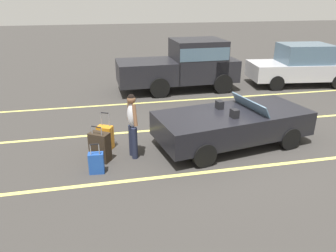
# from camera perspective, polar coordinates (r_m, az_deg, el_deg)

# --- Properties ---
(ground_plane) EXTENTS (80.00, 80.00, 0.00)m
(ground_plane) POSITION_cam_1_polar(r_m,az_deg,el_deg) (9.02, 11.08, -3.14)
(ground_plane) COLOR #383533
(lot_line_near) EXTENTS (18.00, 0.12, 0.01)m
(lot_line_near) POSITION_cam_1_polar(r_m,az_deg,el_deg) (7.96, 14.69, -7.13)
(lot_line_near) COLOR #EAE066
(lot_line_near) RESTS_ON ground_plane
(lot_line_mid) EXTENTS (18.00, 0.12, 0.01)m
(lot_line_mid) POSITION_cam_1_polar(r_m,az_deg,el_deg) (10.19, 8.16, 0.11)
(lot_line_mid) COLOR #EAE066
(lot_line_mid) RESTS_ON ground_plane
(lot_line_far) EXTENTS (18.00, 0.12, 0.01)m
(lot_line_far) POSITION_cam_1_polar(r_m,az_deg,el_deg) (12.60, 4.05, 4.67)
(lot_line_far) COLOR #EAE066
(lot_line_far) RESTS_ON ground_plane
(convertible_car) EXTENTS (4.37, 2.44, 1.24)m
(convertible_car) POSITION_cam_1_polar(r_m,az_deg,el_deg) (8.89, 12.49, 0.51)
(convertible_car) COLOR black
(convertible_car) RESTS_ON ground_plane
(suitcase_large_black) EXTENTS (0.55, 0.50, 0.95)m
(suitcase_large_black) POSITION_cam_1_polar(r_m,az_deg,el_deg) (8.01, -12.01, -3.68)
(suitcase_large_black) COLOR #2D2319
(suitcase_large_black) RESTS_ON ground_plane
(suitcase_medium_bright) EXTENTS (0.47, 0.40, 0.99)m
(suitcase_medium_bright) POSITION_cam_1_polar(r_m,az_deg,el_deg) (8.66, -11.10, -1.96)
(suitcase_medium_bright) COLOR orange
(suitcase_medium_bright) RESTS_ON ground_plane
(suitcase_small_carryon) EXTENTS (0.36, 0.24, 0.77)m
(suitcase_small_carryon) POSITION_cam_1_polar(r_m,az_deg,el_deg) (7.55, -12.65, -6.44)
(suitcase_small_carryon) COLOR #1E479E
(suitcase_small_carryon) RESTS_ON ground_plane
(traveler_person) EXTENTS (0.29, 0.61, 1.65)m
(traveler_person) POSITION_cam_1_polar(r_m,az_deg,el_deg) (7.86, -6.39, 0.63)
(traveler_person) COLOR #1E2338
(traveler_person) RESTS_ON ground_plane
(parked_sedan_near) EXTENTS (4.68, 2.32, 1.82)m
(parked_sedan_near) POSITION_cam_1_polar(r_m,az_deg,el_deg) (15.76, 22.67, 9.97)
(parked_sedan_near) COLOR #B2B2B7
(parked_sedan_near) RESTS_ON ground_plane
(parked_pickup_truck_far) EXTENTS (5.04, 2.16, 2.10)m
(parked_pickup_truck_far) POSITION_cam_1_polar(r_m,az_deg,el_deg) (13.80, 3.31, 11.00)
(parked_pickup_truck_far) COLOR black
(parked_pickup_truck_far) RESTS_ON ground_plane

